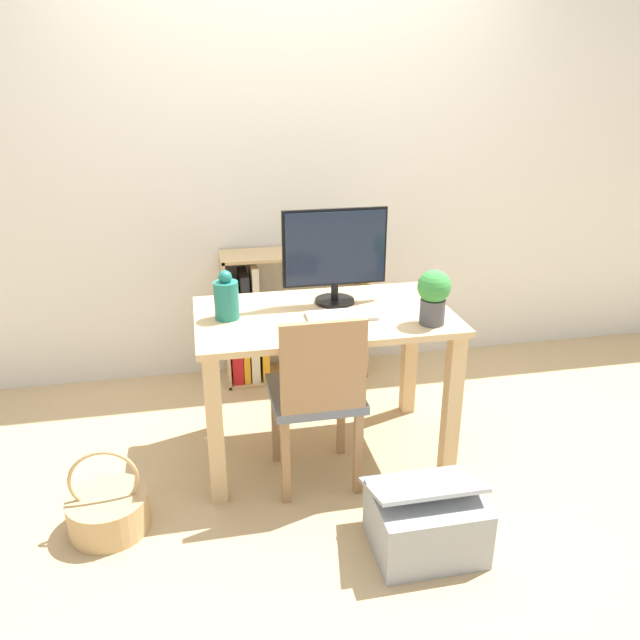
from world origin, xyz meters
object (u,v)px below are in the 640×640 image
keyboard (341,316)px  chair (318,393)px  storage_box (426,520)px  monitor (335,252)px  basket (108,510)px  bookshelf (270,323)px  vase (226,298)px  potted_plant (433,294)px

keyboard → chair: chair is taller
chair → storage_box: size_ratio=1.99×
monitor → basket: bearing=-154.2°
bookshelf → basket: size_ratio=2.27×
monitor → chair: bearing=-112.5°
keyboard → chair: 0.37m
chair → basket: size_ratio=2.26×
keyboard → monitor: bearing=86.1°
bookshelf → keyboard: bearing=-76.7°
basket → chair: bearing=7.8°
vase → basket: size_ratio=0.59×
potted_plant → storage_box: (-0.19, -0.53, -0.75)m
bookshelf → storage_box: (0.41, -1.62, -0.23)m
chair → basket: (-0.91, -0.13, -0.38)m
keyboard → basket: size_ratio=0.84×
keyboard → vase: size_ratio=1.41×
bookshelf → storage_box: bookshelf is taller
vase → bookshelf: vase is taller
storage_box → bookshelf: bearing=104.1°
keyboard → bookshelf: size_ratio=0.37×
potted_plant → chair: bearing=-175.7°
storage_box → keyboard: bearing=105.3°
vase → potted_plant: bearing=-15.6°
potted_plant → monitor: bearing=135.5°
monitor → potted_plant: size_ratio=2.03×
keyboard → storage_box: size_ratio=0.74×
bookshelf → basket: bookshelf is taller
vase → basket: 1.02m
monitor → vase: monitor is taller
basket → storage_box: basket is taller
potted_plant → basket: 1.64m
basket → storage_box: bearing=-16.5°
potted_plant → chair: (-0.52, -0.04, -0.41)m
chair → vase: bearing=138.4°
vase → chair: vase is taller
potted_plant → bookshelf: size_ratio=0.29×
vase → basket: vase is taller
monitor → keyboard: bearing=-93.9°
vase → monitor: bearing=11.6°
vase → potted_plant: (0.88, -0.25, 0.04)m
potted_plant → bookshelf: 1.34m
keyboard → bookshelf: bookshelf is taller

